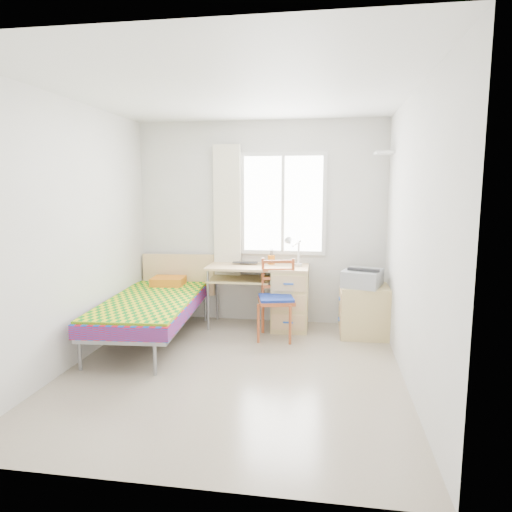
{
  "coord_description": "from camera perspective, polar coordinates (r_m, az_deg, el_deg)",
  "views": [
    {
      "loc": [
        0.87,
        -4.11,
        1.75
      ],
      "look_at": [
        0.14,
        0.55,
        1.05
      ],
      "focal_mm": 32.0,
      "sensor_mm": 36.0,
      "label": 1
    }
  ],
  "objects": [
    {
      "name": "wall_back",
      "position": [
        5.94,
        0.5,
        4.14
      ],
      "size": [
        3.2,
        0.0,
        3.2
      ],
      "primitive_type": "plane",
      "rotation": [
        1.57,
        0.0,
        0.0
      ],
      "color": "silver",
      "rests_on": "ground"
    },
    {
      "name": "window",
      "position": [
        5.87,
        3.39,
        6.51
      ],
      "size": [
        1.1,
        0.04,
        1.3
      ],
      "color": "white",
      "rests_on": "wall_back"
    },
    {
      "name": "chair",
      "position": [
        5.36,
        2.67,
        -4.75
      ],
      "size": [
        0.48,
        0.48,
        0.94
      ],
      "rotation": [
        0.0,
        0.0,
        0.23
      ],
      "color": "#9B491E",
      "rests_on": "floor"
    },
    {
      "name": "curtain",
      "position": [
        5.94,
        -3.62,
        5.57
      ],
      "size": [
        0.35,
        0.05,
        1.7
      ],
      "primitive_type": "cube",
      "color": "beige",
      "rests_on": "wall_back"
    },
    {
      "name": "wall_right",
      "position": [
        4.2,
        18.91,
        1.85
      ],
      "size": [
        0.0,
        3.5,
        3.5
      ],
      "primitive_type": "plane",
      "rotation": [
        1.57,
        0.0,
        -1.57
      ],
      "color": "silver",
      "rests_on": "ground"
    },
    {
      "name": "pen_cup",
      "position": [
        5.83,
        1.93,
        -0.47
      ],
      "size": [
        0.11,
        0.11,
        0.11
      ],
      "primitive_type": "cylinder",
      "rotation": [
        0.0,
        0.0,
        0.17
      ],
      "color": "orange",
      "rests_on": "desk"
    },
    {
      "name": "wall_left",
      "position": [
        4.82,
        -21.97,
        2.49
      ],
      "size": [
        0.0,
        3.5,
        3.5
      ],
      "primitive_type": "plane",
      "rotation": [
        1.57,
        0.0,
        1.57
      ],
      "color": "silver",
      "rests_on": "ground"
    },
    {
      "name": "ceiling",
      "position": [
        4.29,
        -3.13,
        19.89
      ],
      "size": [
        3.5,
        3.5,
        0.0
      ],
      "primitive_type": "plane",
      "rotation": [
        3.14,
        0.0,
        0.0
      ],
      "color": "white",
      "rests_on": "wall_back"
    },
    {
      "name": "bed",
      "position": [
        5.42,
        -12.64,
        -5.88
      ],
      "size": [
        1.09,
        2.09,
        0.88
      ],
      "rotation": [
        0.0,
        0.0,
        0.07
      ],
      "color": "gray",
      "rests_on": "floor"
    },
    {
      "name": "book",
      "position": [
        5.76,
        -1.38,
        -3.13
      ],
      "size": [
        0.22,
        0.28,
        0.02
      ],
      "primitive_type": "imported",
      "rotation": [
        0.0,
        0.0,
        0.13
      ],
      "color": "gray",
      "rests_on": "desk"
    },
    {
      "name": "printer",
      "position": [
        5.5,
        13.17,
        -2.62
      ],
      "size": [
        0.53,
        0.57,
        0.2
      ],
      "rotation": [
        0.0,
        0.0,
        -0.3
      ],
      "color": "#94969B",
      "rests_on": "cabinet"
    },
    {
      "name": "cabinet",
      "position": [
        5.61,
        13.33,
        -6.68
      ],
      "size": [
        0.57,
        0.51,
        0.61
      ],
      "rotation": [
        0.0,
        0.0,
        0.02
      ],
      "color": "tan",
      "rests_on": "floor"
    },
    {
      "name": "floor",
      "position": [
        4.55,
        -2.86,
        -14.15
      ],
      "size": [
        3.5,
        3.5,
        0.0
      ],
      "primitive_type": "plane",
      "color": "#BCAD93",
      "rests_on": "ground"
    },
    {
      "name": "floating_shelf",
      "position": [
        5.56,
        15.7,
        12.29
      ],
      "size": [
        0.2,
        0.32,
        0.03
      ],
      "primitive_type": "cube",
      "color": "white",
      "rests_on": "wall_right"
    },
    {
      "name": "desk",
      "position": [
        5.74,
        3.58,
        -4.86
      ],
      "size": [
        1.27,
        0.6,
        0.79
      ],
      "rotation": [
        0.0,
        0.0,
        0.02
      ],
      "color": "#DEBC74",
      "rests_on": "floor"
    },
    {
      "name": "task_lamp",
      "position": [
        5.57,
        4.64,
        0.98
      ],
      "size": [
        0.22,
        0.31,
        0.38
      ],
      "rotation": [
        0.0,
        0.0,
        0.25
      ],
      "color": "white",
      "rests_on": "desk"
    },
    {
      "name": "laptop",
      "position": [
        5.78,
        -1.41,
        -0.98
      ],
      "size": [
        0.34,
        0.23,
        0.03
      ],
      "primitive_type": "imported",
      "rotation": [
        0.0,
        0.0,
        0.07
      ],
      "color": "black",
      "rests_on": "desk"
    }
  ]
}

